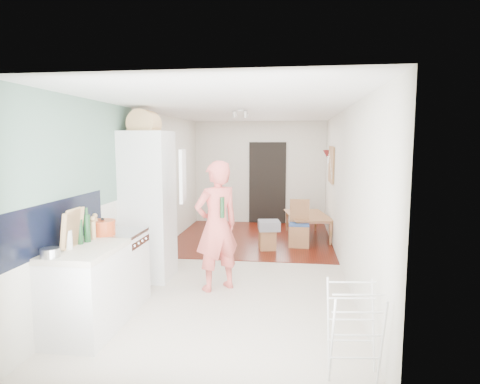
% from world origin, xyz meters
% --- Properties ---
extents(room_shell, '(3.20, 7.00, 2.50)m').
position_xyz_m(room_shell, '(0.00, 0.00, 1.25)').
color(room_shell, beige).
rests_on(room_shell, ground).
extents(floor, '(3.20, 7.00, 0.01)m').
position_xyz_m(floor, '(0.00, 0.00, 0.00)').
color(floor, '#BDB3A0').
rests_on(floor, ground).
extents(wood_floor_overlay, '(3.20, 3.30, 0.01)m').
position_xyz_m(wood_floor_overlay, '(0.00, 1.85, 0.01)').
color(wood_floor_overlay, '#571307').
rests_on(wood_floor_overlay, room_shell).
extents(sage_wall_panel, '(0.02, 3.00, 1.30)m').
position_xyz_m(sage_wall_panel, '(-1.59, -2.00, 1.85)').
color(sage_wall_panel, slate).
rests_on(sage_wall_panel, room_shell).
extents(tile_splashback, '(0.02, 1.90, 0.50)m').
position_xyz_m(tile_splashback, '(-1.59, -2.55, 1.15)').
color(tile_splashback, black).
rests_on(tile_splashback, room_shell).
extents(doorway_recess, '(0.90, 0.04, 2.00)m').
position_xyz_m(doorway_recess, '(0.20, 3.48, 1.00)').
color(doorway_recess, black).
rests_on(doorway_recess, room_shell).
extents(base_cabinet, '(0.60, 0.90, 0.86)m').
position_xyz_m(base_cabinet, '(-1.30, -2.55, 0.43)').
color(base_cabinet, silver).
rests_on(base_cabinet, room_shell).
extents(worktop, '(0.62, 0.92, 0.06)m').
position_xyz_m(worktop, '(-1.30, -2.55, 0.89)').
color(worktop, beige).
rests_on(worktop, room_shell).
extents(range_cooker, '(0.60, 0.60, 0.88)m').
position_xyz_m(range_cooker, '(-1.30, -1.80, 0.44)').
color(range_cooker, silver).
rests_on(range_cooker, room_shell).
extents(cooker_top, '(0.60, 0.60, 0.04)m').
position_xyz_m(cooker_top, '(-1.30, -1.80, 0.90)').
color(cooker_top, '#B3B3B5').
rests_on(cooker_top, room_shell).
extents(fridge_housing, '(0.66, 0.66, 2.15)m').
position_xyz_m(fridge_housing, '(-1.27, -0.78, 1.07)').
color(fridge_housing, silver).
rests_on(fridge_housing, room_shell).
extents(fridge_door, '(0.14, 0.56, 0.70)m').
position_xyz_m(fridge_door, '(-0.66, -1.08, 1.55)').
color(fridge_door, silver).
rests_on(fridge_door, room_shell).
extents(fridge_interior, '(0.02, 0.52, 0.66)m').
position_xyz_m(fridge_interior, '(-0.96, -0.78, 1.55)').
color(fridge_interior, white).
rests_on(fridge_interior, room_shell).
extents(pinboard, '(0.03, 0.90, 0.70)m').
position_xyz_m(pinboard, '(1.58, 1.90, 1.55)').
color(pinboard, tan).
rests_on(pinboard, room_shell).
extents(pinboard_frame, '(0.00, 0.94, 0.74)m').
position_xyz_m(pinboard_frame, '(1.57, 1.90, 1.55)').
color(pinboard_frame, '#A76746').
rests_on(pinboard_frame, room_shell).
extents(wall_sconce, '(0.18, 0.18, 0.16)m').
position_xyz_m(wall_sconce, '(1.54, 2.55, 1.75)').
color(wall_sconce, maroon).
rests_on(wall_sconce, room_shell).
extents(person, '(0.90, 0.86, 2.07)m').
position_xyz_m(person, '(-0.19, -1.12, 1.04)').
color(person, '#E9625B').
rests_on(person, floor).
extents(dining_table, '(0.87, 1.30, 0.42)m').
position_xyz_m(dining_table, '(1.16, 2.04, 0.21)').
color(dining_table, '#A76746').
rests_on(dining_table, floor).
extents(dining_chair, '(0.39, 0.39, 0.90)m').
position_xyz_m(dining_chair, '(0.95, 1.29, 0.45)').
color(dining_chair, '#A76746').
rests_on(dining_chair, floor).
extents(stool, '(0.35, 0.35, 0.38)m').
position_xyz_m(stool, '(0.36, 0.98, 0.19)').
color(stool, '#A76746').
rests_on(stool, floor).
extents(grey_drape, '(0.44, 0.44, 0.17)m').
position_xyz_m(grey_drape, '(0.39, 0.96, 0.47)').
color(grey_drape, slate).
rests_on(grey_drape, stool).
extents(drying_rack, '(0.45, 0.41, 0.80)m').
position_xyz_m(drying_rack, '(1.34, -2.99, 0.40)').
color(drying_rack, silver).
rests_on(drying_rack, floor).
extents(bread_bin, '(0.46, 0.44, 0.22)m').
position_xyz_m(bread_bin, '(-1.29, -0.78, 2.26)').
color(bread_bin, tan).
rests_on(bread_bin, fridge_housing).
extents(red_casserole, '(0.35, 0.35, 0.17)m').
position_xyz_m(red_casserole, '(-1.38, -1.98, 1.01)').
color(red_casserole, '#C6481F').
rests_on(red_casserole, cooker_top).
extents(steel_pan, '(0.18, 0.18, 0.09)m').
position_xyz_m(steel_pan, '(-1.43, -2.93, 0.96)').
color(steel_pan, '#B3B3B5').
rests_on(steel_pan, worktop).
extents(held_bottle, '(0.06, 0.06, 0.27)m').
position_xyz_m(held_bottle, '(-0.10, -1.23, 1.15)').
color(held_bottle, '#18411F').
rests_on(held_bottle, person).
extents(bottle_a, '(0.08, 0.08, 0.30)m').
position_xyz_m(bottle_a, '(-1.39, -2.32, 1.07)').
color(bottle_a, '#18411F').
rests_on(bottle_a, worktop).
extents(bottle_b, '(0.06, 0.06, 0.27)m').
position_xyz_m(bottle_b, '(-1.41, -2.42, 1.05)').
color(bottle_b, '#18411F').
rests_on(bottle_b, worktop).
extents(bottle_c, '(0.08, 0.08, 0.19)m').
position_xyz_m(bottle_c, '(-1.42, -2.63, 1.02)').
color(bottle_c, silver).
rests_on(bottle_c, worktop).
extents(pepper_mill_front, '(0.07, 0.07, 0.20)m').
position_xyz_m(pepper_mill_front, '(-1.38, -2.20, 1.02)').
color(pepper_mill_front, tan).
rests_on(pepper_mill_front, worktop).
extents(pepper_mill_back, '(0.06, 0.06, 0.20)m').
position_xyz_m(pepper_mill_back, '(-1.45, -2.02, 1.02)').
color(pepper_mill_back, tan).
rests_on(pepper_mill_back, worktop).
extents(chopping_boards, '(0.13, 0.30, 0.41)m').
position_xyz_m(chopping_boards, '(-1.41, -2.57, 1.12)').
color(chopping_boards, tan).
rests_on(chopping_boards, worktop).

